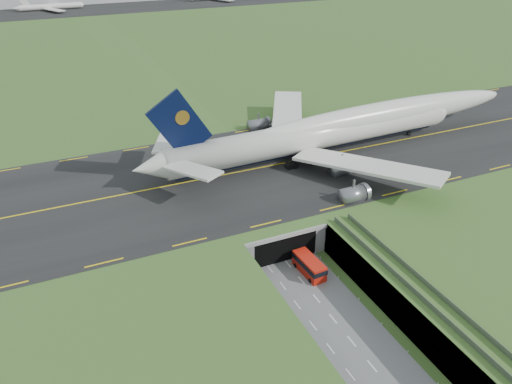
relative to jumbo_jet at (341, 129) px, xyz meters
name	(u,v)px	position (x,y,z in m)	size (l,w,h in m)	color
ground	(307,288)	(-27.11, -33.89, -11.55)	(900.00, 900.00, 0.00)	#3F5923
airfield_deck	(308,274)	(-27.11, -33.89, -8.55)	(800.00, 800.00, 6.00)	gray
trench_road	(331,317)	(-27.11, -41.39, -11.45)	(12.00, 75.00, 0.20)	slate
taxiway	(233,173)	(-27.11, -0.89, -5.46)	(800.00, 44.00, 0.18)	black
tunnel_portal	(265,222)	(-27.11, -17.18, -8.22)	(17.00, 22.30, 6.00)	gray
guideway	(448,320)	(-16.11, -53.00, -6.23)	(3.00, 53.00, 7.05)	#A8A8A3
jumbo_jet	(341,129)	(0.00, 0.00, 0.00)	(97.75, 62.30, 20.62)	silver
shuttle_tram	(309,266)	(-24.93, -30.48, -9.95)	(3.10, 7.27, 2.92)	red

